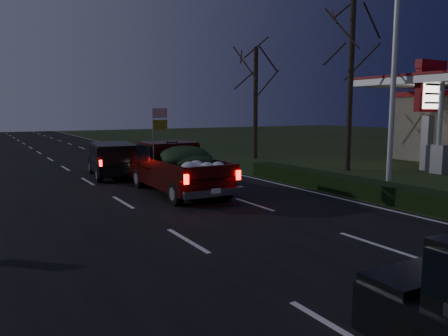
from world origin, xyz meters
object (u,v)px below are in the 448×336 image
gas_price_pylon (429,97)px  light_pole (395,45)px  pickup_truck (178,165)px  lead_suv (113,157)px

gas_price_pylon → light_pole: bearing=-155.3°
pickup_truck → gas_price_pylon: bearing=-1.7°
gas_price_pylon → pickup_truck: (-13.68, 0.64, -2.72)m
pickup_truck → lead_suv: size_ratio=1.16×
light_pole → lead_suv: light_pole is taller
gas_price_pylon → lead_suv: size_ratio=1.20×
pickup_truck → lead_suv: 5.17m
gas_price_pylon → lead_suv: (-14.63, 5.73, -2.81)m
pickup_truck → lead_suv: (-0.94, 5.09, -0.09)m
light_pole → pickup_truck: size_ratio=1.69×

